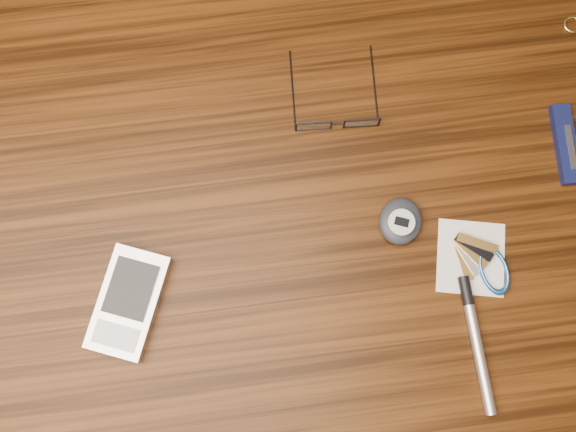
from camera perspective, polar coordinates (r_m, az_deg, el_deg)
The scene contains 9 objects.
ground at distance 1.51m, azimuth -2.71°, elevation -6.88°, with size 3.80×3.80×0.00m, color #472814.
desk at distance 0.87m, azimuth -4.68°, elevation -3.02°, with size 1.00×0.70×0.75m.
eyeglasses at distance 0.80m, azimuth 4.38°, elevation 8.51°, with size 0.11×0.11×0.02m.
gold_ring at distance 0.93m, azimuth 23.97°, elevation 15.28°, with size 0.02×0.02×0.00m, color #E9DB74.
pda_phone at distance 0.77m, azimuth -14.00°, elevation -7.44°, with size 0.11×0.14×0.02m.
pedometer at distance 0.77m, azimuth 9.97°, elevation -0.46°, with size 0.07×0.07×0.02m.
notepad_keys at distance 0.79m, azimuth 16.89°, elevation -4.02°, with size 0.10×0.10×0.01m.
pocket_knife at distance 0.86m, azimuth 23.44°, elevation 5.85°, with size 0.03×0.10×0.01m.
silver_pen at distance 0.78m, azimuth 16.26°, elevation -9.96°, with size 0.02×0.16×0.01m.
Camera 1 is at (0.05, -0.14, 1.50)m, focal length 40.00 mm.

